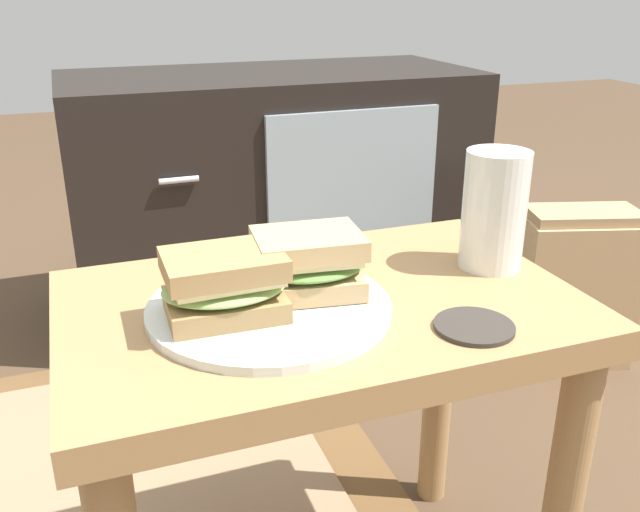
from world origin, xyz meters
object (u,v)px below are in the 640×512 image
object	(u,v)px
sandwich_back	(309,264)
sandwich_front	(224,285)
coaster	(474,326)
paper_bag	(574,287)
plate	(269,308)
beer_glass	(494,212)
tv_cabinet	(274,191)

from	to	relation	value
sandwich_back	sandwich_front	bearing A→B (deg)	-169.65
sandwich_back	coaster	bearing A→B (deg)	-40.53
paper_bag	plate	bearing A→B (deg)	-150.70
plate	coaster	size ratio (longest dim) A/B	3.17
sandwich_front	beer_glass	distance (m)	0.34
tv_cabinet	sandwich_back	size ratio (longest dim) A/B	7.19
plate	paper_bag	size ratio (longest dim) A/B	0.75
plate	sandwich_back	distance (m)	0.06
tv_cabinet	beer_glass	bearing A→B (deg)	-90.01
tv_cabinet	paper_bag	xyz separation A→B (m)	(0.51, -0.51, -0.12)
tv_cabinet	sandwich_front	size ratio (longest dim) A/B	7.52
tv_cabinet	sandwich_front	world-z (taller)	tv_cabinet
sandwich_back	paper_bag	distance (m)	0.93
sandwich_front	paper_bag	size ratio (longest dim) A/B	0.37
plate	sandwich_front	distance (m)	0.06
sandwich_front	coaster	size ratio (longest dim) A/B	1.58
beer_glass	coaster	bearing A→B (deg)	-127.69
sandwich_back	paper_bag	bearing A→B (deg)	30.34
sandwich_front	plate	bearing A→B (deg)	10.35
sandwich_front	paper_bag	distance (m)	1.02
plate	beer_glass	bearing A→B (deg)	5.84
tv_cabinet	beer_glass	size ratio (longest dim) A/B	6.76
tv_cabinet	paper_bag	distance (m)	0.74
sandwich_back	coaster	size ratio (longest dim) A/B	1.65
plate	sandwich_front	bearing A→B (deg)	-169.65
sandwich_back	beer_glass	world-z (taller)	beer_glass
tv_cabinet	sandwich_front	bearing A→B (deg)	-109.03
beer_glass	paper_bag	distance (m)	0.76
sandwich_front	sandwich_back	world-z (taller)	sandwich_back
sandwich_front	coaster	bearing A→B (deg)	-22.92
tv_cabinet	plate	world-z (taller)	tv_cabinet
beer_glass	paper_bag	bearing A→B (deg)	39.24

